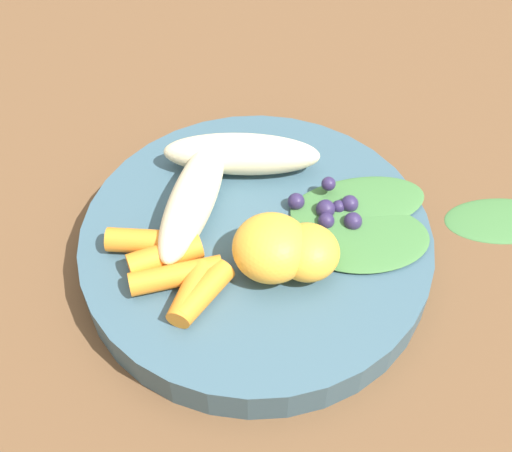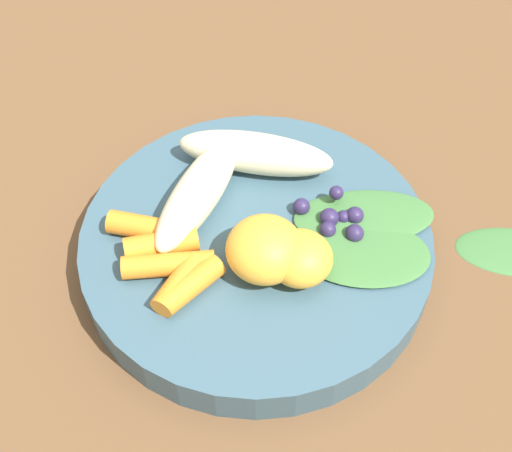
% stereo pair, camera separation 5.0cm
% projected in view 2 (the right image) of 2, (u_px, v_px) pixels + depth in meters
% --- Properties ---
extents(ground_plane, '(2.40, 2.40, 0.00)m').
position_uv_depth(ground_plane, '(256.00, 259.00, 0.53)').
color(ground_plane, brown).
extents(bowl, '(0.26, 0.26, 0.03)m').
position_uv_depth(bowl, '(256.00, 247.00, 0.52)').
color(bowl, '#385666').
rests_on(bowl, ground_plane).
extents(banana_peeled_left, '(0.12, 0.03, 0.03)m').
position_uv_depth(banana_peeled_left, '(199.00, 191.00, 0.52)').
color(banana_peeled_left, beige).
rests_on(banana_peeled_left, bowl).
extents(banana_peeled_right, '(0.06, 0.13, 0.03)m').
position_uv_depth(banana_peeled_right, '(255.00, 153.00, 0.54)').
color(banana_peeled_right, beige).
rests_on(banana_peeled_right, bowl).
extents(orange_segment_near, '(0.05, 0.05, 0.03)m').
position_uv_depth(orange_segment_near, '(300.00, 258.00, 0.48)').
color(orange_segment_near, '#F4A833').
rests_on(orange_segment_near, bowl).
extents(orange_segment_far, '(0.05, 0.05, 0.04)m').
position_uv_depth(orange_segment_far, '(265.00, 249.00, 0.48)').
color(orange_segment_far, '#F4A833').
rests_on(orange_segment_far, bowl).
extents(carrot_front, '(0.03, 0.06, 0.02)m').
position_uv_depth(carrot_front, '(146.00, 228.00, 0.50)').
color(carrot_front, orange).
rests_on(carrot_front, bowl).
extents(carrot_mid_left, '(0.05, 0.05, 0.02)m').
position_uv_depth(carrot_mid_left, '(161.00, 244.00, 0.49)').
color(carrot_mid_left, orange).
rests_on(carrot_mid_left, bowl).
extents(carrot_mid_right, '(0.04, 0.06, 0.02)m').
position_uv_depth(carrot_mid_right, '(169.00, 265.00, 0.48)').
color(carrot_mid_right, orange).
rests_on(carrot_mid_right, bowl).
extents(carrot_rear, '(0.05, 0.02, 0.02)m').
position_uv_depth(carrot_rear, '(179.00, 284.00, 0.47)').
color(carrot_rear, orange).
rests_on(carrot_rear, bowl).
extents(carrot_small, '(0.05, 0.03, 0.02)m').
position_uv_depth(carrot_small, '(191.00, 284.00, 0.47)').
color(carrot_small, orange).
rests_on(carrot_small, bowl).
extents(blueberry_pile, '(0.04, 0.06, 0.02)m').
position_uv_depth(blueberry_pile, '(335.00, 218.00, 0.51)').
color(blueberry_pile, '#2D234C').
rests_on(blueberry_pile, bowl).
extents(coconut_shred_patch, '(0.04, 0.04, 0.00)m').
position_uv_depth(coconut_shred_patch, '(367.00, 236.00, 0.51)').
color(coconut_shred_patch, white).
rests_on(coconut_shred_patch, bowl).
extents(kale_leaf_left, '(0.09, 0.11, 0.01)m').
position_uv_depth(kale_leaf_left, '(362.00, 252.00, 0.50)').
color(kale_leaf_left, '#3D7038').
rests_on(kale_leaf_left, bowl).
extents(kale_leaf_right, '(0.09, 0.12, 0.01)m').
position_uv_depth(kale_leaf_right, '(364.00, 216.00, 0.52)').
color(kale_leaf_right, '#3D7038').
rests_on(kale_leaf_right, bowl).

